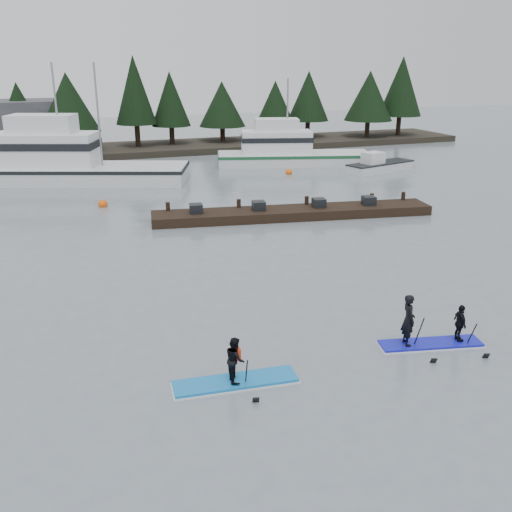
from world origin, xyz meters
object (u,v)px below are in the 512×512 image
object	(u,v)px
fishing_boat_large	(67,172)
floating_dock	(293,213)
paddleboard_duo	(429,328)
fishing_boat_medium	(290,158)
paddleboard_solo	(235,370)

from	to	relation	value
fishing_boat_large	floating_dock	size ratio (longest dim) A/B	1.06
floating_dock	paddleboard_duo	size ratio (longest dim) A/B	4.83
paddleboard_duo	fishing_boat_large	bearing A→B (deg)	119.61
fishing_boat_medium	paddleboard_solo	size ratio (longest dim) A/B	3.84
fishing_boat_medium	paddleboard_duo	xyz separation A→B (m)	(-8.84, -31.65, 0.07)
paddleboard_solo	fishing_boat_large	bearing A→B (deg)	100.86
fishing_boat_medium	paddleboard_solo	world-z (taller)	fishing_boat_medium
fishing_boat_medium	paddleboard_duo	size ratio (longest dim) A/B	4.07
fishing_boat_large	floating_dock	bearing A→B (deg)	-32.17
fishing_boat_medium	paddleboard_duo	bearing A→B (deg)	-89.70
floating_dock	paddleboard_solo	world-z (taller)	paddleboard_solo
fishing_boat_large	paddleboard_duo	world-z (taller)	fishing_boat_large
paddleboard_solo	paddleboard_duo	xyz separation A→B (m)	(6.36, 0.07, 0.17)
fishing_boat_medium	floating_dock	size ratio (longest dim) A/B	0.84
fishing_boat_medium	floating_dock	xyz separation A→B (m)	(-6.65, -16.04, -0.28)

